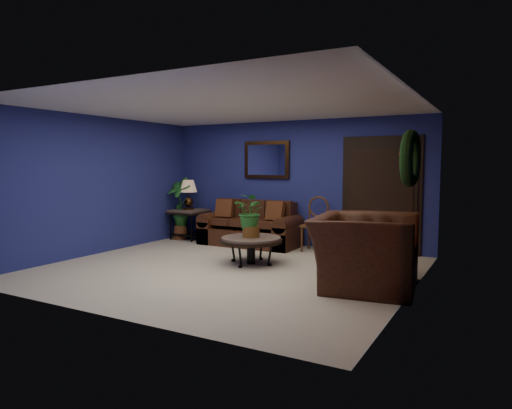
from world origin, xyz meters
The scene contains 18 objects.
floor centered at (0.00, 0.00, 0.00)m, with size 5.50×5.50×0.00m, color beige.
wall_back centered at (0.00, 2.50, 1.25)m, with size 5.50×0.04×2.50m, color navy.
wall_left centered at (-2.75, 0.00, 1.25)m, with size 0.04×5.00×2.50m, color navy.
wall_right_brick centered at (2.75, 0.00, 1.25)m, with size 0.04×5.00×2.50m, color brown.
ceiling centered at (0.00, 0.00, 2.50)m, with size 5.50×5.00×0.02m, color silver.
crown_molding centered at (2.72, 0.00, 2.43)m, with size 0.03×5.00×0.14m, color white.
wall_mirror centered at (-0.60, 2.46, 1.72)m, with size 1.02×0.06×0.77m, color #3E2410.
closet_door centered at (1.75, 2.47, 1.05)m, with size 1.44×0.06×2.18m, color black.
wreath centered at (2.69, 0.05, 1.70)m, with size 0.72×0.72×0.16m, color black.
sofa centered at (-0.75, 2.08, 0.30)m, with size 2.01×0.87×0.90m.
coffee_table centered at (0.13, 0.52, 0.38)m, with size 1.03×1.03×0.44m.
end_table centered at (-2.30, 2.05, 0.50)m, with size 0.71×0.71×0.65m.
table_lamp centered at (-2.30, 2.05, 1.05)m, with size 0.37×0.37×0.62m.
side_chair centered at (0.64, 2.13, 0.58)m, with size 0.45×0.45×1.03m.
armchair centered at (2.15, 0.03, 0.48)m, with size 1.47×1.28×0.95m, color #422313.
coffee_plant centered at (0.13, 0.52, 0.83)m, with size 0.59×0.53×0.71m.
floor_plant centered at (2.35, 0.35, 0.44)m, with size 0.46×0.42×0.84m.
tall_plant centered at (-2.45, 1.94, 0.73)m, with size 0.65×0.50×1.36m.
Camera 1 is at (3.77, -5.89, 1.62)m, focal length 32.00 mm.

